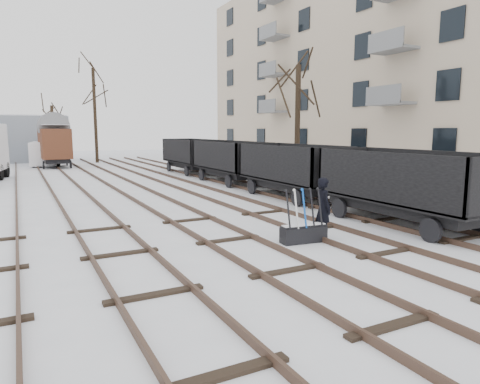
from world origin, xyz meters
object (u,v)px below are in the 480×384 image
object	(u,v)px
panel_van	(44,153)
ground_frame	(304,232)
box_van_wagon	(54,143)
freight_wagon_a	(405,197)
worker	(323,208)

from	to	relation	value
panel_van	ground_frame	bearing A→B (deg)	-74.05
ground_frame	box_van_wagon	bearing A→B (deg)	104.24
freight_wagon_a	worker	bearing A→B (deg)	-177.29
box_van_wagon	freight_wagon_a	bearing A→B (deg)	-75.49
worker	panel_van	size ratio (longest dim) A/B	0.36
ground_frame	box_van_wagon	xyz separation A→B (m)	(-4.10, 29.26, 1.76)
freight_wagon_a	panel_van	size ratio (longest dim) A/B	1.22
ground_frame	box_van_wagon	distance (m)	29.60
ground_frame	worker	world-z (taller)	worker
worker	box_van_wagon	xyz separation A→B (m)	(-4.85, 29.16, 1.16)
worker	freight_wagon_a	xyz separation A→B (m)	(3.46, 0.16, 0.04)
ground_frame	box_van_wagon	world-z (taller)	box_van_wagon
ground_frame	panel_van	world-z (taller)	panel_van
freight_wagon_a	panel_van	world-z (taller)	freight_wagon_a
ground_frame	worker	bearing A→B (deg)	13.86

